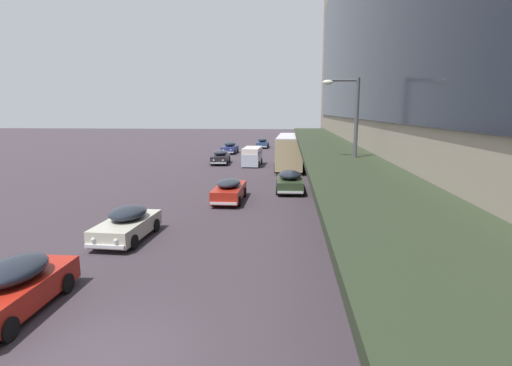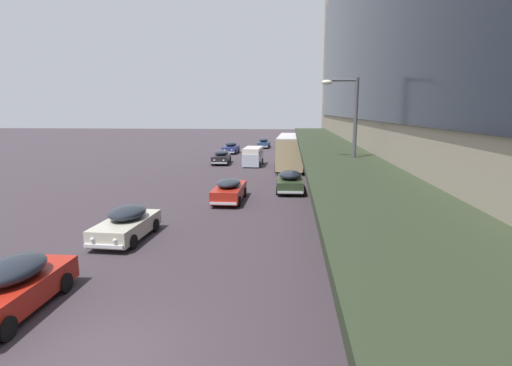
# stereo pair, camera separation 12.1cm
# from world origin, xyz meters

# --- Properties ---
(ground) EXTENTS (240.00, 240.00, 0.00)m
(ground) POSITION_xyz_m (0.00, 0.00, 0.00)
(ground) COLOR #393037
(transit_bus_kerbside_front) EXTENTS (2.99, 9.94, 3.37)m
(transit_bus_kerbside_front) POSITION_xyz_m (4.38, 32.20, 1.93)
(transit_bus_kerbside_front) COLOR tan
(transit_bus_kerbside_front) RESTS_ON ground
(sedan_oncoming_rear) EXTENTS (2.08, 4.40, 1.51)m
(sedan_oncoming_rear) POSITION_xyz_m (-3.18, 8.74, 0.75)
(sedan_oncoming_rear) COLOR beige
(sedan_oncoming_rear) RESTS_ON ground
(sedan_trailing_mid) EXTENTS (2.03, 4.51, 1.59)m
(sedan_trailing_mid) POSITION_xyz_m (4.33, 20.35, 0.78)
(sedan_trailing_mid) COLOR #2D3F26
(sedan_trailing_mid) RESTS_ON ground
(sedan_lead_near) EXTENTS (2.05, 4.33, 1.60)m
(sedan_lead_near) POSITION_xyz_m (-3.86, 46.30, 0.78)
(sedan_lead_near) COLOR navy
(sedan_lead_near) RESTS_ON ground
(sedan_second_near) EXTENTS (1.88, 4.91, 1.59)m
(sedan_second_near) POSITION_xyz_m (0.12, 55.14, 0.78)
(sedan_second_near) COLOR navy
(sedan_second_near) RESTS_ON ground
(sedan_trailing_near) EXTENTS (2.00, 4.71, 1.57)m
(sedan_trailing_near) POSITION_xyz_m (-3.84, 1.84, 0.77)
(sedan_trailing_near) COLOR #B32014
(sedan_trailing_near) RESTS_ON ground
(sedan_far_back) EXTENTS (2.10, 4.62, 1.50)m
(sedan_far_back) POSITION_xyz_m (-3.33, 35.34, 0.75)
(sedan_far_back) COLOR black
(sedan_far_back) RESTS_ON ground
(sedan_oncoming_front) EXTENTS (1.89, 4.83, 1.51)m
(sedan_oncoming_front) POSITION_xyz_m (0.37, 16.87, 0.75)
(sedan_oncoming_front) COLOR #AC2216
(sedan_oncoming_front) RESTS_ON ground
(vw_van) EXTENTS (2.03, 4.61, 1.96)m
(vw_van) POSITION_xyz_m (0.34, 34.17, 1.10)
(vw_van) COLOR #B2BCCE
(vw_van) RESTS_ON ground
(pedestrian_at_kerb) EXTENTS (0.33, 0.62, 1.86)m
(pedestrian_at_kerb) POSITION_xyz_m (7.78, 5.86, 1.18)
(pedestrian_at_kerb) COLOR black
(pedestrian_at_kerb) RESTS_ON sidewalk_kerb
(street_lamp) EXTENTS (1.50, 0.28, 7.00)m
(street_lamp) POSITION_xyz_m (6.75, 8.28, 4.22)
(street_lamp) COLOR #4C4C51
(street_lamp) RESTS_ON sidewalk_kerb
(fire_hydrant) EXTENTS (0.20, 0.40, 0.70)m
(fire_hydrant) POSITION_xyz_m (6.88, 2.99, 0.49)
(fire_hydrant) COLOR red
(fire_hydrant) RESTS_ON sidewalk_kerb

